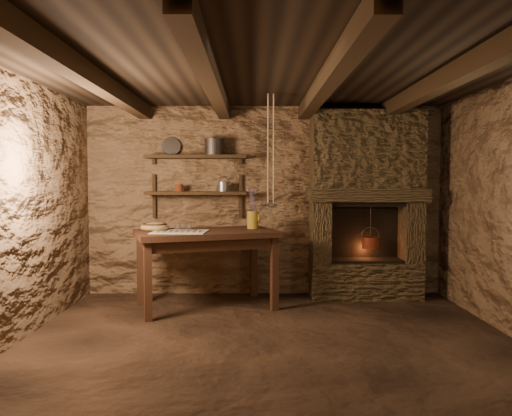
{
  "coord_description": "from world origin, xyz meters",
  "views": [
    {
      "loc": [
        -0.14,
        -4.38,
        1.44
      ],
      "look_at": [
        -0.11,
        0.9,
        1.16
      ],
      "focal_mm": 35.0,
      "sensor_mm": 36.0,
      "label": 1
    }
  ],
  "objects_px": {
    "work_table": "(206,266)",
    "wooden_bowl": "(155,227)",
    "iron_stockpot": "(214,148)",
    "red_pot": "(370,242)",
    "stoneware_jug": "(253,211)"
  },
  "relations": [
    {
      "from": "work_table",
      "to": "iron_stockpot",
      "type": "bearing_deg",
      "value": 65.62
    },
    {
      "from": "iron_stockpot",
      "to": "red_pot",
      "type": "distance_m",
      "value": 2.25
    },
    {
      "from": "wooden_bowl",
      "to": "iron_stockpot",
      "type": "xyz_separation_m",
      "value": [
        0.64,
        0.57,
        0.94
      ]
    },
    {
      "from": "work_table",
      "to": "wooden_bowl",
      "type": "height_order",
      "value": "wooden_bowl"
    },
    {
      "from": "work_table",
      "to": "stoneware_jug",
      "type": "height_order",
      "value": "stoneware_jug"
    },
    {
      "from": "iron_stockpot",
      "to": "wooden_bowl",
      "type": "bearing_deg",
      "value": -138.28
    },
    {
      "from": "iron_stockpot",
      "to": "work_table",
      "type": "bearing_deg",
      "value": -95.84
    },
    {
      "from": "stoneware_jug",
      "to": "wooden_bowl",
      "type": "distance_m",
      "value": 1.15
    },
    {
      "from": "iron_stockpot",
      "to": "stoneware_jug",
      "type": "bearing_deg",
      "value": -34.68
    },
    {
      "from": "wooden_bowl",
      "to": "work_table",
      "type": "bearing_deg",
      "value": 0.91
    },
    {
      "from": "wooden_bowl",
      "to": "red_pot",
      "type": "height_order",
      "value": "red_pot"
    },
    {
      "from": "wooden_bowl",
      "to": "red_pot",
      "type": "bearing_deg",
      "value": 9.92
    },
    {
      "from": "stoneware_jug",
      "to": "red_pot",
      "type": "relative_size",
      "value": 0.88
    },
    {
      "from": "stoneware_jug",
      "to": "red_pot",
      "type": "bearing_deg",
      "value": -1.28
    },
    {
      "from": "wooden_bowl",
      "to": "iron_stockpot",
      "type": "bearing_deg",
      "value": 41.72
    }
  ]
}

